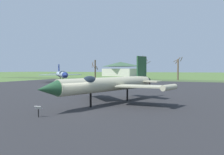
# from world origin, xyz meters

# --- Properties ---
(ground_plane) EXTENTS (600.00, 600.00, 0.00)m
(ground_plane) POSITION_xyz_m (0.00, 0.00, 0.00)
(ground_plane) COLOR #4C6B33
(asphalt_apron) EXTENTS (85.68, 60.97, 0.05)m
(asphalt_apron) POSITION_xyz_m (0.00, 18.29, 0.03)
(asphalt_apron) COLOR #28282B
(asphalt_apron) RESTS_ON ground
(grass_verge_strip) EXTENTS (145.68, 12.00, 0.06)m
(grass_verge_strip) POSITION_xyz_m (0.00, 54.78, 0.03)
(grass_verge_strip) COLOR #40542E
(grass_verge_strip) RESTS_ON ground
(jet_fighter_rear_center) EXTENTS (12.08, 14.61, 5.29)m
(jet_fighter_rear_center) POSITION_xyz_m (1.21, 4.70, 2.14)
(jet_fighter_rear_center) COLOR #B7B293
(jet_fighter_rear_center) RESTS_ON ground
(info_placard_rear_center) EXTENTS (0.55, 0.32, 0.90)m
(info_placard_rear_center) POSITION_xyz_m (-1.30, -2.69, 0.57)
(info_placard_rear_center) COLOR black
(info_placard_rear_center) RESTS_ON ground
(jet_fighter_rear_left) EXTENTS (13.90, 13.88, 5.38)m
(jet_fighter_rear_left) POSITION_xyz_m (-25.80, 31.91, 2.33)
(jet_fighter_rear_left) COLOR #8EA3B2
(jet_fighter_rear_left) RESTS_ON ground
(info_placard_rear_left) EXTENTS (0.61, 0.34, 1.04)m
(info_placard_rear_left) POSITION_xyz_m (-20.12, 24.01, 0.66)
(info_placard_rear_left) COLOR black
(info_placard_rear_left) RESTS_ON ground
(bare_tree_far_left) EXTENTS (2.53, 2.46, 7.70)m
(bare_tree_far_left) POSITION_xyz_m (-28.83, 57.72, 4.04)
(bare_tree_far_left) COLOR brown
(bare_tree_far_left) RESTS_ON ground
(bare_tree_left_of_center) EXTENTS (3.03, 3.34, 9.16)m
(bare_tree_left_of_center) POSITION_xyz_m (-8.76, 61.41, 4.84)
(bare_tree_left_of_center) COLOR brown
(bare_tree_left_of_center) RESTS_ON ground
(bare_tree_center) EXTENTS (3.14, 2.36, 8.07)m
(bare_tree_center) POSITION_xyz_m (3.72, 57.35, 4.17)
(bare_tree_center) COLOR brown
(bare_tree_center) RESTS_ON ground
(visitor_building) EXTENTS (20.34, 15.27, 8.29)m
(visitor_building) POSITION_xyz_m (-31.22, 93.38, 4.10)
(visitor_building) COLOR beige
(visitor_building) RESTS_ON ground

